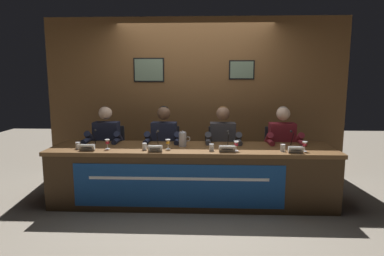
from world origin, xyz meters
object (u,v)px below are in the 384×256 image
object	(u,v)px
microphone_center_right	(228,143)
chair_far_right	(279,159)
chair_far_left	(110,158)
microphone_far_right	(292,142)
nameplate_far_left	(87,148)
chair_center_right	(222,159)
nameplate_center_left	(155,149)
panelist_far_right	(283,144)
juice_glass_far_left	(107,142)
chair_center_left	(166,158)
nameplate_center_right	(227,149)
conference_table	(191,167)
juice_glass_far_right	(305,145)
microphone_far_left	(93,141)
juice_glass_center_right	(236,144)
nameplate_far_right	(296,150)
water_cup_center_right	(211,148)
panelist_center_left	(164,143)
juice_glass_center_left	(168,142)
microphone_center_left	(157,142)
panelist_far_left	(105,142)
water_cup_center_left	(145,147)
water_cup_far_right	(283,148)
water_pitcher_central	(183,139)
water_cup_far_left	(78,146)
panelist_center_right	(223,143)

from	to	relation	value
microphone_center_right	chair_far_right	distance (m)	1.09
chair_far_left	microphone_far_right	world-z (taller)	microphone_far_right
nameplate_far_left	chair_center_right	distance (m)	1.94
nameplate_center_left	panelist_far_right	size ratio (longest dim) A/B	0.14
juice_glass_far_left	microphone_center_right	distance (m)	1.53
chair_center_left	nameplate_center_right	xyz separation A→B (m)	(0.86, -0.85, 0.34)
conference_table	chair_center_right	xyz separation A→B (m)	(0.43, 0.70, -0.07)
conference_table	chair_far_right	world-z (taller)	chair_far_right
juice_glass_far_right	juice_glass_far_left	bearing A→B (deg)	179.17
microphone_far_left	chair_center_left	bearing A→B (deg)	34.79
conference_table	nameplate_far_left	xyz separation A→B (m)	(-1.29, -0.16, 0.27)
juice_glass_center_right	nameplate_far_right	distance (m)	0.71
nameplate_center_left	water_cup_center_right	xyz separation A→B (m)	(0.69, 0.09, -0.00)
microphone_far_left	microphone_far_right	xyz separation A→B (m)	(2.59, 0.02, 0.00)
panelist_center_left	juice_glass_center_left	xyz separation A→B (m)	(0.12, -0.52, 0.11)
conference_table	microphone_far_right	bearing A→B (deg)	5.13
microphone_far_left	microphone_center_left	xyz separation A→B (m)	(0.84, -0.02, 0.00)
panelist_center_left	nameplate_far_left	bearing A→B (deg)	-143.03
panelist_far_right	chair_far_right	bearing A→B (deg)	90.00
nameplate_far_left	microphone_far_left	xyz separation A→B (m)	(-0.00, 0.25, 0.03)
panelist_center_left	juice_glass_center_right	xyz separation A→B (m)	(0.98, -0.59, 0.11)
nameplate_far_left	nameplate_far_right	xyz separation A→B (m)	(2.55, -0.02, 0.00)
microphone_center_left	panelist_far_left	bearing A→B (deg)	152.47
microphone_far_right	water_cup_center_left	bearing A→B (deg)	-174.18
nameplate_far_left	water_cup_far_right	bearing A→B (deg)	1.85
water_cup_center_right	juice_glass_center_right	bearing A→B (deg)	-0.03
water_cup_center_right	water_pitcher_central	xyz separation A→B (m)	(-0.37, 0.24, 0.06)
conference_table	panelist_center_left	xyz separation A→B (m)	(-0.42, 0.50, 0.21)
nameplate_far_left	chair_center_right	size ratio (longest dim) A/B	0.21
microphone_far_left	water_cup_center_right	world-z (taller)	microphone_far_left
nameplate_center_left	nameplate_center_right	world-z (taller)	same
juice_glass_center_right	water_cup_far_left	bearing A→B (deg)	178.89
juice_glass_far_left	nameplate_center_right	size ratio (longest dim) A/B	0.62
nameplate_far_left	water_cup_center_left	size ratio (longest dim) A/B	2.27
chair_far_right	water_cup_far_right	bearing A→B (deg)	-100.14
chair_far_left	water_cup_far_left	xyz separation A→B (m)	(-0.18, -0.75, 0.34)
water_cup_far_right	panelist_center_right	bearing A→B (deg)	140.70
water_cup_center_right	nameplate_far_right	distance (m)	1.01
water_cup_far_left	panelist_center_right	distance (m)	1.95
microphone_center_right	nameplate_far_right	bearing A→B (deg)	-16.16
panelist_center_right	water_cup_far_right	world-z (taller)	panelist_center_right
chair_center_right	nameplate_far_left	bearing A→B (deg)	-153.48
nameplate_center_left	water_cup_center_left	world-z (taller)	water_cup_center_left
water_cup_far_right	water_pitcher_central	bearing A→B (deg)	169.65
water_cup_center_right	microphone_center_right	distance (m)	0.27
conference_table	nameplate_far_right	xyz separation A→B (m)	(1.26, -0.17, 0.27)
conference_table	chair_center_right	bearing A→B (deg)	58.55
water_cup_far_right	microphone_far_right	size ratio (longest dim) A/B	0.39
nameplate_far_left	microphone_center_left	bearing A→B (deg)	15.24
chair_center_right	juice_glass_far_right	size ratio (longest dim) A/B	7.40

